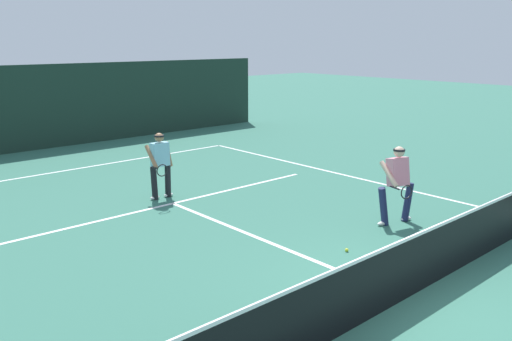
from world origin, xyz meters
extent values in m
plane|color=#336B59|center=(0.00, 0.00, 0.00)|extent=(80.00, 80.00, 0.00)
cube|color=white|center=(0.00, 11.34, 0.00)|extent=(10.45, 0.10, 0.01)
cube|color=white|center=(0.00, 6.42, 0.00)|extent=(8.52, 0.10, 0.01)
cube|color=white|center=(0.00, 3.20, 0.00)|extent=(0.10, 6.40, 0.01)
cube|color=black|center=(0.00, 0.00, 0.48)|extent=(11.27, 0.02, 0.95)
cube|color=white|center=(0.00, 0.00, 0.98)|extent=(11.27, 0.03, 0.05)
cylinder|color=#1E234C|center=(3.10, 2.00, 0.42)|extent=(0.28, 0.21, 0.85)
cylinder|color=#1E234C|center=(2.45, 2.16, 0.42)|extent=(0.33, 0.22, 0.85)
ellipsoid|color=white|center=(3.10, 2.00, 0.04)|extent=(0.28, 0.17, 0.09)
ellipsoid|color=white|center=(2.45, 2.16, 0.04)|extent=(0.28, 0.17, 0.09)
cube|color=pink|center=(2.78, 2.08, 1.13)|extent=(0.50, 0.41, 0.62)
cylinder|color=beige|center=(3.01, 2.02, 1.11)|extent=(0.24, 0.15, 0.65)
cylinder|color=beige|center=(2.54, 2.14, 1.11)|extent=(0.23, 0.56, 0.49)
sphere|color=beige|center=(2.78, 2.08, 1.56)|extent=(0.22, 0.22, 0.22)
cylinder|color=black|center=(2.78, 2.08, 1.60)|extent=(0.29, 0.29, 0.04)
cylinder|color=black|center=(2.43, 1.91, 0.88)|extent=(0.09, 0.26, 0.03)
torus|color=black|center=(2.35, 1.58, 0.88)|extent=(0.29, 0.09, 0.29)
cylinder|color=black|center=(0.24, 6.98, 0.41)|extent=(0.17, 0.15, 0.82)
cylinder|color=black|center=(-0.15, 6.99, 0.41)|extent=(0.18, 0.15, 0.83)
ellipsoid|color=white|center=(0.24, 6.98, 0.04)|extent=(0.26, 0.12, 0.09)
ellipsoid|color=white|center=(-0.15, 6.99, 0.04)|extent=(0.26, 0.12, 0.09)
cube|color=#8CCCE0|center=(0.04, 6.99, 1.11)|extent=(0.43, 0.26, 0.58)
cylinder|color=#9E704C|center=(0.28, 6.98, 1.08)|extent=(0.21, 0.11, 0.64)
cylinder|color=#9E704C|center=(-0.19, 7.00, 1.08)|extent=(0.12, 0.51, 0.52)
sphere|color=#9E704C|center=(0.04, 6.99, 1.52)|extent=(0.22, 0.22, 0.22)
cylinder|color=black|center=(0.04, 6.99, 1.56)|extent=(0.25, 0.25, 0.04)
cylinder|color=black|center=(-0.25, 6.75, 0.86)|extent=(0.04, 0.26, 0.03)
torus|color=black|center=(-0.26, 6.41, 0.86)|extent=(0.29, 0.04, 0.29)
sphere|color=#D1E033|center=(0.76, 1.75, 0.03)|extent=(0.07, 0.07, 0.07)
cube|color=#1A3026|center=(0.00, 15.09, 1.49)|extent=(19.74, 0.12, 2.98)
camera|label=1|loc=(-6.60, -3.95, 3.82)|focal=37.19mm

